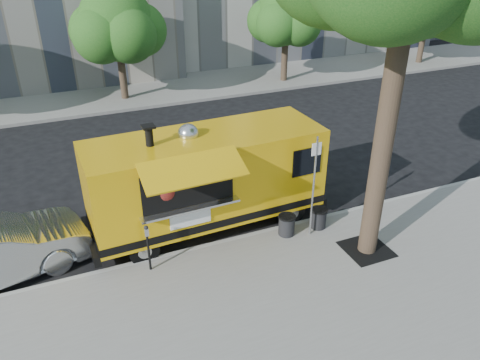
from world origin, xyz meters
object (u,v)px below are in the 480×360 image
object	(u,v)px
far_tree_c	(286,15)
trash_bin_right	(318,218)
trash_bin_left	(287,224)
sign_post	(314,181)
food_truck	(206,178)
far_tree_b	(116,23)
parking_meter	(148,243)
far_tree_d	(429,1)

from	to	relation	value
far_tree_c	trash_bin_right	size ratio (longest dim) A/B	8.78
trash_bin_left	sign_post	bearing A→B (deg)	-22.05
food_truck	far_tree_b	bearing A→B (deg)	88.34
trash_bin_left	far_tree_c	bearing A→B (deg)	62.71
sign_post	parking_meter	world-z (taller)	sign_post
sign_post	trash_bin_left	bearing A→B (deg)	157.95
far_tree_d	trash_bin_left	bearing A→B (deg)	-140.84
sign_post	trash_bin_right	xyz separation A→B (m)	(0.40, 0.21, -1.38)
far_tree_c	far_tree_d	world-z (taller)	far_tree_d
far_tree_b	sign_post	size ratio (longest dim) A/B	1.83
far_tree_c	sign_post	distance (m)	15.48
far_tree_c	food_truck	bearing A→B (deg)	-126.11
trash_bin_right	food_truck	bearing A→B (deg)	152.36
food_truck	trash_bin_right	world-z (taller)	food_truck
sign_post	parking_meter	xyz separation A→B (m)	(-4.55, 0.20, -0.87)
far_tree_c	trash_bin_right	bearing A→B (deg)	-113.77
far_tree_b	far_tree_c	xyz separation A→B (m)	(9.00, -0.30, -0.12)
far_tree_d	far_tree_b	bearing A→B (deg)	179.70
sign_post	trash_bin_left	xyz separation A→B (m)	(-0.62, 0.25, -1.38)
far_tree_b	trash_bin_right	distance (m)	14.73
far_tree_b	far_tree_c	bearing A→B (deg)	-1.91
trash_bin_left	trash_bin_right	bearing A→B (deg)	-2.03
parking_meter	food_truck	bearing A→B (deg)	36.18
parking_meter	trash_bin_left	xyz separation A→B (m)	(3.93, 0.05, -0.51)
trash_bin_left	trash_bin_right	world-z (taller)	trash_bin_left
far_tree_c	sign_post	world-z (taller)	far_tree_c
far_tree_b	food_truck	bearing A→B (deg)	-89.65
trash_bin_left	food_truck	bearing A→B (deg)	141.65
trash_bin_left	parking_meter	bearing A→B (deg)	-179.27
parking_meter	trash_bin_right	bearing A→B (deg)	0.16
parking_meter	trash_bin_right	size ratio (longest dim) A/B	2.25
parking_meter	far_tree_d	bearing A→B (deg)	33.60
far_tree_d	food_truck	world-z (taller)	far_tree_d
far_tree_d	sign_post	size ratio (longest dim) A/B	1.88
far_tree_c	food_truck	size ratio (longest dim) A/B	0.74
sign_post	trash_bin_right	world-z (taller)	sign_post
trash_bin_right	trash_bin_left	bearing A→B (deg)	177.97
far_tree_c	sign_post	size ratio (longest dim) A/B	1.74
far_tree_d	trash_bin_right	bearing A→B (deg)	-139.03
sign_post	trash_bin_right	size ratio (longest dim) A/B	5.06
sign_post	food_truck	world-z (taller)	food_truck
far_tree_c	far_tree_d	distance (m)	10.00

